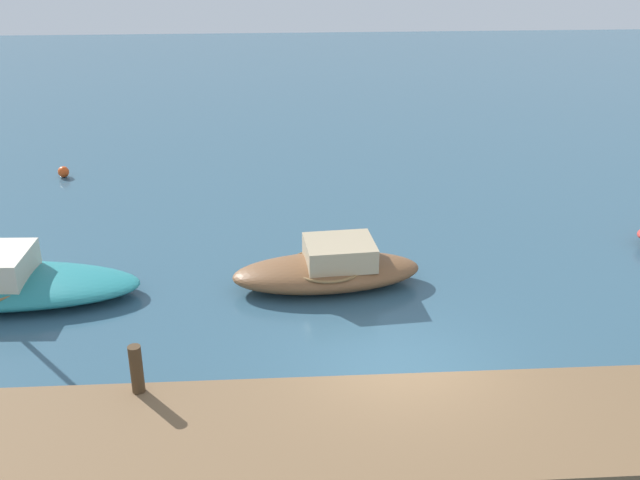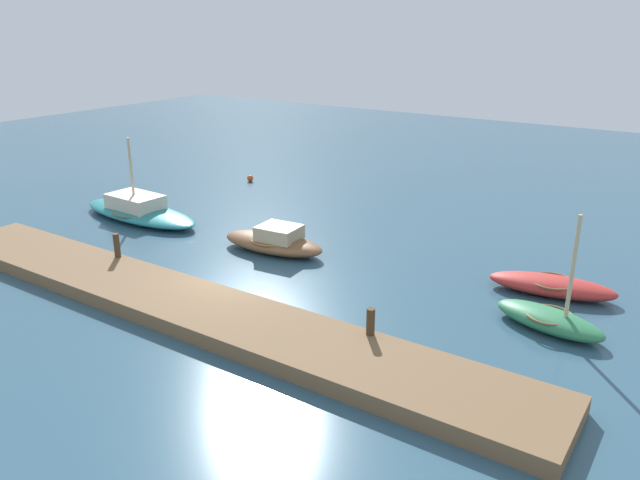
# 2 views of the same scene
# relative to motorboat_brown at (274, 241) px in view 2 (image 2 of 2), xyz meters

# --- Properties ---
(ground_plane) EXTENTS (84.00, 84.00, 0.00)m
(ground_plane) POSITION_rel_motorboat_brown_xyz_m (1.10, -3.67, -0.45)
(ground_plane) COLOR #33566B
(dock_platform) EXTENTS (23.62, 2.88, 0.49)m
(dock_platform) POSITION_rel_motorboat_brown_xyz_m (1.10, -5.88, -0.21)
(dock_platform) COLOR brown
(dock_platform) RESTS_ON ground_plane
(motorboat_brown) EXTENTS (4.57, 2.11, 1.13)m
(motorboat_brown) POSITION_rel_motorboat_brown_xyz_m (0.00, 0.00, 0.00)
(motorboat_brown) COLOR brown
(motorboat_brown) RESTS_ON ground_plane
(rowboat_green) EXTENTS (3.62, 2.06, 3.73)m
(rowboat_green) POSITION_rel_motorboat_brown_xyz_m (10.93, -0.62, -0.10)
(rowboat_green) COLOR #2D7A4C
(rowboat_green) RESTS_ON ground_plane
(sailboat_teal) EXTENTS (7.12, 2.69, 3.77)m
(sailboat_teal) POSITION_rel_motorboat_brown_xyz_m (-7.94, -0.05, -0.04)
(sailboat_teal) COLOR teal
(sailboat_teal) RESTS_ON ground_plane
(rowboat_red) EXTENTS (4.33, 2.10, 0.63)m
(rowboat_red) POSITION_rel_motorboat_brown_xyz_m (10.32, 2.01, -0.12)
(rowboat_red) COLOR #B72D28
(rowboat_red) RESTS_ON ground_plane
(mooring_post_west) EXTENTS (0.23, 0.23, 0.91)m
(mooring_post_west) POSITION_rel_motorboat_brown_xyz_m (-3.69, -4.69, 0.49)
(mooring_post_west) COLOR #47331E
(mooring_post_west) RESTS_ON dock_platform
(mooring_post_mid_west) EXTENTS (0.24, 0.24, 0.79)m
(mooring_post_mid_west) POSITION_rel_motorboat_brown_xyz_m (7.07, -4.69, 0.43)
(mooring_post_mid_west) COLOR #47331E
(mooring_post_mid_west) RESTS_ON dock_platform
(marker_buoy) EXTENTS (0.36, 0.36, 0.36)m
(marker_buoy) POSITION_rel_motorboat_brown_xyz_m (-8.21, 8.30, -0.27)
(marker_buoy) COLOR #E54C19
(marker_buoy) RESTS_ON ground_plane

